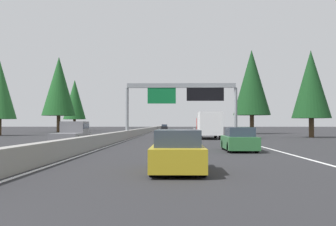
{
  "coord_description": "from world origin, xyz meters",
  "views": [
    {
      "loc": [
        -5.1,
        -5.31,
        1.68
      ],
      "look_at": [
        50.7,
        -4.17,
        3.12
      ],
      "focal_mm": 44.14,
      "sensor_mm": 36.0,
      "label": 1
    }
  ],
  "objects_px": {
    "oncoming_near": "(73,133)",
    "conifer_left_near": "(0,90)",
    "box_truck_distant_b": "(209,124)",
    "sedan_distant_a": "(164,127)",
    "conifer_right_near": "(311,84)",
    "conifer_right_mid": "(252,82)",
    "sedan_far_left": "(239,140)",
    "conifer_left_far": "(75,100)",
    "sedan_near_right": "(178,152)",
    "conifer_left_mid": "(59,86)",
    "sign_gantry_overhead": "(183,95)"
  },
  "relations": [
    {
      "from": "oncoming_near",
      "to": "conifer_left_far",
      "type": "distance_m",
      "value": 71.26
    },
    {
      "from": "sedan_near_right",
      "to": "sedan_distant_a",
      "type": "distance_m",
      "value": 102.82
    },
    {
      "from": "conifer_left_far",
      "to": "conifer_left_near",
      "type": "bearing_deg",
      "value": -179.71
    },
    {
      "from": "box_truck_distant_b",
      "to": "conifer_left_near",
      "type": "xyz_separation_m",
      "value": [
        11.21,
        28.61,
        4.86
      ]
    },
    {
      "from": "sedan_near_right",
      "to": "conifer_right_near",
      "type": "bearing_deg",
      "value": -24.4
    },
    {
      "from": "sedan_near_right",
      "to": "conifer_right_mid",
      "type": "relative_size",
      "value": 0.31
    },
    {
      "from": "conifer_right_near",
      "to": "sedan_near_right",
      "type": "bearing_deg",
      "value": 155.6
    },
    {
      "from": "conifer_right_mid",
      "to": "conifer_left_near",
      "type": "relative_size",
      "value": 1.33
    },
    {
      "from": "conifer_left_mid",
      "to": "sedan_distant_a",
      "type": "bearing_deg",
      "value": -28.61
    },
    {
      "from": "sedan_distant_a",
      "to": "conifer_left_far",
      "type": "height_order",
      "value": "conifer_left_far"
    },
    {
      "from": "conifer_right_near",
      "to": "conifer_right_mid",
      "type": "xyz_separation_m",
      "value": [
        19.03,
        3.76,
        2.13
      ]
    },
    {
      "from": "conifer_left_far",
      "to": "sedan_near_right",
      "type": "bearing_deg",
      "value": -163.82
    },
    {
      "from": "conifer_left_near",
      "to": "sedan_distant_a",
      "type": "bearing_deg",
      "value": -19.93
    },
    {
      "from": "sign_gantry_overhead",
      "to": "sedan_near_right",
      "type": "relative_size",
      "value": 2.88
    },
    {
      "from": "box_truck_distant_b",
      "to": "conifer_left_far",
      "type": "height_order",
      "value": "conifer_left_far"
    },
    {
      "from": "box_truck_distant_b",
      "to": "conifer_left_mid",
      "type": "relative_size",
      "value": 0.57
    },
    {
      "from": "sedan_distant_a",
      "to": "oncoming_near",
      "type": "xyz_separation_m",
      "value": [
        -84.61,
        4.84,
        0.23
      ]
    },
    {
      "from": "oncoming_near",
      "to": "conifer_left_near",
      "type": "height_order",
      "value": "conifer_left_near"
    },
    {
      "from": "sedan_far_left",
      "to": "sedan_distant_a",
      "type": "xyz_separation_m",
      "value": [
        91.84,
        7.23,
        0.0
      ]
    },
    {
      "from": "sign_gantry_overhead",
      "to": "conifer_left_near",
      "type": "relative_size",
      "value": 1.19
    },
    {
      "from": "conifer_right_near",
      "to": "conifer_left_near",
      "type": "relative_size",
      "value": 1.01
    },
    {
      "from": "sedan_far_left",
      "to": "conifer_right_near",
      "type": "bearing_deg",
      "value": -26.52
    },
    {
      "from": "conifer_left_mid",
      "to": "sign_gantry_overhead",
      "type": "bearing_deg",
      "value": -144.89
    },
    {
      "from": "sedan_far_left",
      "to": "sedan_near_right",
      "type": "bearing_deg",
      "value": 160.79
    },
    {
      "from": "sedan_far_left",
      "to": "sign_gantry_overhead",
      "type": "bearing_deg",
      "value": 8.3
    },
    {
      "from": "sedan_near_right",
      "to": "oncoming_near",
      "type": "distance_m",
      "value": 19.95
    },
    {
      "from": "sedan_far_left",
      "to": "conifer_right_near",
      "type": "height_order",
      "value": "conifer_right_near"
    },
    {
      "from": "sedan_far_left",
      "to": "conifer_right_mid",
      "type": "distance_m",
      "value": 45.95
    },
    {
      "from": "sign_gantry_overhead",
      "to": "conifer_right_mid",
      "type": "height_order",
      "value": "conifer_right_mid"
    },
    {
      "from": "conifer_right_near",
      "to": "conifer_left_near",
      "type": "bearing_deg",
      "value": 80.51
    },
    {
      "from": "box_truck_distant_b",
      "to": "conifer_left_far",
      "type": "distance_m",
      "value": 62.43
    },
    {
      "from": "sedan_distant_a",
      "to": "conifer_right_near",
      "type": "height_order",
      "value": "conifer_right_near"
    },
    {
      "from": "conifer_left_mid",
      "to": "conifer_right_mid",
      "type": "bearing_deg",
      "value": -107.12
    },
    {
      "from": "sedan_far_left",
      "to": "conifer_left_mid",
      "type": "distance_m",
      "value": 62.28
    },
    {
      "from": "sedan_far_left",
      "to": "conifer_right_mid",
      "type": "relative_size",
      "value": 0.31
    },
    {
      "from": "sign_gantry_overhead",
      "to": "oncoming_near",
      "type": "bearing_deg",
      "value": 147.64
    },
    {
      "from": "sedan_far_left",
      "to": "conifer_left_far",
      "type": "height_order",
      "value": "conifer_left_far"
    },
    {
      "from": "box_truck_distant_b",
      "to": "sedan_distant_a",
      "type": "xyz_separation_m",
      "value": [
        70.77,
        7.01,
        -0.93
      ]
    },
    {
      "from": "sedan_near_right",
      "to": "conifer_left_mid",
      "type": "bearing_deg",
      "value": 19.33
    },
    {
      "from": "sedan_distant_a",
      "to": "conifer_right_mid",
      "type": "relative_size",
      "value": 0.31
    },
    {
      "from": "sedan_near_right",
      "to": "conifer_left_mid",
      "type": "height_order",
      "value": "conifer_left_mid"
    },
    {
      "from": "box_truck_distant_b",
      "to": "oncoming_near",
      "type": "bearing_deg",
      "value": 139.43
    },
    {
      "from": "conifer_left_near",
      "to": "conifer_left_far",
      "type": "distance_m",
      "value": 43.85
    },
    {
      "from": "sedan_far_left",
      "to": "conifer_left_far",
      "type": "xyz_separation_m",
      "value": [
        76.12,
        29.05,
        6.95
      ]
    },
    {
      "from": "sedan_near_right",
      "to": "sedan_far_left",
      "type": "distance_m",
      "value": 11.56
    },
    {
      "from": "box_truck_distant_b",
      "to": "conifer_left_mid",
      "type": "bearing_deg",
      "value": 38.0
    },
    {
      "from": "sign_gantry_overhead",
      "to": "conifer_left_far",
      "type": "height_order",
      "value": "conifer_left_far"
    },
    {
      "from": "conifer_right_near",
      "to": "box_truck_distant_b",
      "type": "bearing_deg",
      "value": 108.37
    },
    {
      "from": "sedan_near_right",
      "to": "conifer_left_far",
      "type": "height_order",
      "value": "conifer_left_far"
    },
    {
      "from": "sedan_distant_a",
      "to": "conifer_left_mid",
      "type": "relative_size",
      "value": 0.29
    }
  ]
}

